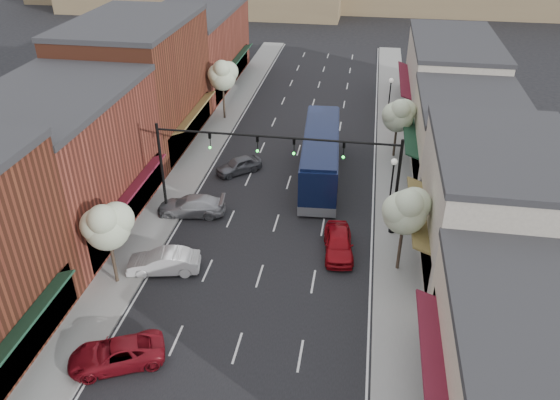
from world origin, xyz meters
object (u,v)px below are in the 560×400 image
at_px(signal_mast_right, 361,171).
at_px(parked_car_d, 239,165).
at_px(red_hatchback, 338,243).
at_px(parked_car_c, 191,206).
at_px(tree_right_near, 406,209).
at_px(lamp_post_near, 392,177).
at_px(parked_car_b, 164,262).
at_px(tree_left_far, 223,75).
at_px(lamp_post_far, 390,92).
at_px(tree_left_near, 107,225).
at_px(parked_car_a, 117,354).
at_px(tree_right_far, 399,114).
at_px(signal_mast_left, 194,158).
at_px(coach_bus, 321,155).

xyz_separation_m(signal_mast_right, parked_car_d, (-9.92, 7.03, -3.96)).
bearing_deg(red_hatchback, parked_car_c, 157.73).
relative_size(tree_right_near, parked_car_d, 1.54).
distance_m(lamp_post_near, parked_car_b, 16.52).
bearing_deg(signal_mast_right, lamp_post_near, 48.95).
bearing_deg(tree_left_far, parked_car_c, -83.40).
xyz_separation_m(lamp_post_far, parked_car_c, (-14.00, -19.81, -2.30)).
bearing_deg(tree_left_near, parked_car_a, -66.23).
bearing_deg(lamp_post_far, tree_right_far, -86.12).
relative_size(tree_left_far, lamp_post_near, 1.38).
bearing_deg(tree_right_far, parked_car_d, -158.78).
distance_m(lamp_post_near, parked_car_a, 21.38).
xyz_separation_m(parked_car_c, parked_car_d, (1.90, 6.84, -0.05)).
height_order(lamp_post_far, parked_car_c, lamp_post_far).
height_order(tree_left_far, parked_car_c, tree_left_far).
bearing_deg(tree_right_far, parked_car_c, -141.06).
bearing_deg(signal_mast_left, red_hatchback, -15.46).
xyz_separation_m(red_hatchback, parked_car_d, (-8.86, 9.85, -0.11)).
bearing_deg(tree_right_far, lamp_post_near, -93.31).
bearing_deg(red_hatchback, parked_car_a, -139.17).
relative_size(coach_bus, parked_car_b, 2.88).
height_order(tree_left_far, parked_car_b, tree_left_far).
relative_size(tree_right_far, tree_left_far, 0.89).
bearing_deg(coach_bus, parked_car_b, -124.63).
bearing_deg(coach_bus, signal_mast_left, -141.52).
bearing_deg(lamp_post_far, parked_car_d, -133.02).
bearing_deg(red_hatchback, tree_left_far, 115.01).
bearing_deg(signal_mast_left, lamp_post_near, 10.56).
bearing_deg(tree_left_near, parked_car_d, 75.33).
relative_size(signal_mast_right, tree_right_far, 1.51).
bearing_deg(tree_left_far, tree_right_near, -52.96).
relative_size(lamp_post_far, red_hatchback, 0.99).
bearing_deg(coach_bus, tree_left_near, -128.40).
xyz_separation_m(signal_mast_left, tree_right_far, (13.97, 11.95, -0.63)).
height_order(signal_mast_left, lamp_post_far, signal_mast_left).
bearing_deg(coach_bus, tree_right_near, -65.56).
distance_m(signal_mast_left, coach_bus, 11.06).
relative_size(tree_left_far, parked_car_a, 1.30).
relative_size(tree_right_far, parked_car_d, 1.40).
distance_m(tree_left_near, tree_left_far, 26.00).
relative_size(tree_left_far, parked_car_c, 1.26).
xyz_separation_m(red_hatchback, parked_car_b, (-10.43, -3.67, -0.04)).
height_order(tree_left_far, parked_car_a, tree_left_far).
xyz_separation_m(lamp_post_far, coach_bus, (-5.44, -12.80, -1.01)).
distance_m(coach_bus, parked_car_a, 22.66).
distance_m(signal_mast_right, tree_left_far, 22.68).
bearing_deg(parked_car_a, tree_right_near, 100.72).
bearing_deg(tree_right_far, parked_car_a, -118.40).
bearing_deg(tree_left_far, signal_mast_right, -52.29).
height_order(lamp_post_far, coach_bus, lamp_post_far).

